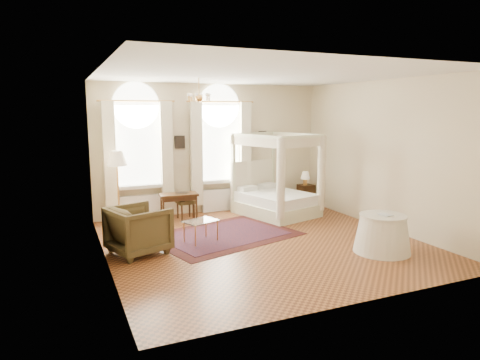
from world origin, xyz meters
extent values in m
plane|color=#97562C|center=(0.00, 0.00, 0.00)|extent=(6.00, 6.00, 0.00)
plane|color=beige|center=(0.00, 3.00, 1.65)|extent=(6.00, 0.00, 6.00)
plane|color=beige|center=(0.00, -3.00, 1.65)|extent=(6.00, 0.00, 6.00)
plane|color=beige|center=(-3.00, 0.00, 1.65)|extent=(0.00, 6.00, 6.00)
plane|color=beige|center=(3.00, 0.00, 1.65)|extent=(0.00, 6.00, 6.00)
plane|color=white|center=(0.00, 0.00, 3.30)|extent=(6.00, 6.00, 0.00)
cube|color=white|center=(-1.90, 2.97, 1.80)|extent=(1.10, 0.04, 1.90)
cylinder|color=white|center=(-1.90, 2.97, 2.75)|extent=(1.10, 0.04, 1.10)
cube|color=white|center=(-1.90, 2.88, 0.81)|extent=(1.32, 0.24, 0.08)
cube|color=#F5E7CA|center=(-2.57, 2.80, 1.55)|extent=(0.28, 0.14, 2.60)
cube|color=#F5E7CA|center=(-1.23, 2.80, 1.55)|extent=(0.28, 0.14, 2.60)
cube|color=white|center=(-1.90, 2.90, 0.30)|extent=(1.00, 0.12, 0.58)
cube|color=white|center=(0.20, 2.97, 1.80)|extent=(1.10, 0.04, 1.90)
cylinder|color=white|center=(0.20, 2.97, 2.75)|extent=(1.10, 0.04, 1.10)
cube|color=white|center=(0.20, 2.88, 0.81)|extent=(1.32, 0.24, 0.08)
cube|color=#F5E7CA|center=(-0.47, 2.80, 1.55)|extent=(0.28, 0.14, 2.60)
cube|color=#F5E7CA|center=(0.87, 2.80, 1.55)|extent=(0.28, 0.14, 2.60)
cube|color=white|center=(0.20, 2.90, 0.30)|extent=(1.00, 0.12, 0.58)
cylinder|color=#C78D42|center=(-0.90, 1.20, 3.10)|extent=(0.02, 0.02, 0.40)
sphere|color=#C78D42|center=(-0.90, 1.20, 2.88)|extent=(0.16, 0.16, 0.16)
sphere|color=beige|center=(-0.68, 1.20, 2.95)|extent=(0.07, 0.07, 0.07)
sphere|color=beige|center=(-0.79, 1.39, 2.95)|extent=(0.07, 0.07, 0.07)
sphere|color=beige|center=(-1.01, 1.39, 2.95)|extent=(0.07, 0.07, 0.07)
sphere|color=beige|center=(-1.12, 1.20, 2.95)|extent=(0.07, 0.07, 0.07)
sphere|color=beige|center=(-1.01, 1.01, 2.95)|extent=(0.07, 0.07, 0.07)
sphere|color=beige|center=(-0.79, 1.01, 2.95)|extent=(0.07, 0.07, 0.07)
cube|color=black|center=(-0.85, 2.97, 1.85)|extent=(0.26, 0.03, 0.32)
cube|color=black|center=(1.45, 2.97, 1.95)|extent=(0.22, 0.03, 0.26)
cube|color=beige|center=(1.36, 1.98, 0.16)|extent=(1.94, 2.18, 0.32)
cube|color=white|center=(1.36, 1.98, 0.44)|extent=(1.83, 2.08, 0.25)
cube|color=#F5E7CA|center=(1.12, 2.83, 0.79)|extent=(1.46, 0.47, 1.06)
cube|color=beige|center=(0.46, 2.63, 1.01)|extent=(0.10, 0.10, 2.02)
cube|color=beige|center=(1.79, 3.00, 1.01)|extent=(0.10, 0.10, 2.02)
cube|color=beige|center=(0.93, 0.95, 1.01)|extent=(0.10, 0.10, 2.02)
cube|color=beige|center=(2.27, 1.33, 1.01)|extent=(0.10, 0.10, 2.02)
cube|color=beige|center=(1.13, 2.81, 2.02)|extent=(1.46, 0.47, 0.07)
cube|color=beige|center=(1.60, 1.14, 2.02)|extent=(1.46, 0.47, 0.07)
cube|color=beige|center=(0.69, 1.79, 2.02)|extent=(0.57, 1.80, 0.07)
cube|color=beige|center=(2.03, 2.16, 2.02)|extent=(0.57, 1.80, 0.07)
cube|color=#F5E7CA|center=(1.13, 2.81, 1.90)|extent=(1.50, 0.45, 0.25)
cube|color=#F5E7CA|center=(1.60, 1.14, 1.90)|extent=(1.50, 0.45, 0.25)
cube|color=#F5E7CA|center=(0.69, 1.79, 1.90)|extent=(0.55, 1.84, 0.25)
cube|color=#F5E7CA|center=(2.03, 2.16, 1.90)|extent=(0.55, 1.84, 0.25)
cylinder|color=#F5E7CA|center=(0.93, 0.95, 1.10)|extent=(0.19, 0.19, 1.85)
cylinder|color=#F5E7CA|center=(2.27, 1.33, 1.10)|extent=(0.19, 0.19, 1.85)
cube|color=#36210E|center=(2.70, 2.70, 0.28)|extent=(0.41, 0.37, 0.57)
cylinder|color=#C78D42|center=(2.65, 2.66, 0.66)|extent=(0.11, 0.11, 0.18)
cone|color=beige|center=(2.65, 2.66, 0.84)|extent=(0.26, 0.26, 0.20)
cube|color=#36210E|center=(-1.08, 2.33, 0.64)|extent=(0.93, 0.53, 0.05)
cube|color=#36210E|center=(-1.08, 2.33, 0.56)|extent=(0.83, 0.43, 0.09)
cylinder|color=#36210E|center=(-1.46, 2.54, 0.31)|extent=(0.04, 0.04, 0.63)
cylinder|color=#36210E|center=(-0.68, 2.48, 0.31)|extent=(0.04, 0.04, 0.63)
cylinder|color=#36210E|center=(-1.49, 2.19, 0.31)|extent=(0.04, 0.04, 0.63)
cylinder|color=#36210E|center=(-0.70, 2.13, 0.31)|extent=(0.04, 0.04, 0.63)
imported|color=black|center=(-0.98, 2.34, 0.68)|extent=(0.37, 0.31, 0.02)
cube|color=#45391D|center=(-0.88, 2.45, 0.43)|extent=(0.44, 0.44, 0.08)
cylinder|color=#36210E|center=(-1.02, 2.28, 0.20)|extent=(0.04, 0.04, 0.39)
cylinder|color=#36210E|center=(-0.71, 2.30, 0.20)|extent=(0.04, 0.04, 0.39)
cylinder|color=#36210E|center=(-1.04, 2.59, 0.20)|extent=(0.04, 0.04, 0.39)
cylinder|color=#36210E|center=(-0.74, 2.61, 0.20)|extent=(0.04, 0.04, 0.39)
imported|color=#44371D|center=(-2.39, 0.31, 0.45)|extent=(1.24, 1.22, 0.90)
cube|color=white|center=(-1.12, 0.52, 0.43)|extent=(0.77, 0.66, 0.02)
cylinder|color=#C78D42|center=(-1.32, 0.25, 0.22)|extent=(0.03, 0.03, 0.43)
cylinder|color=#C78D42|center=(-0.79, 0.45, 0.22)|extent=(0.03, 0.03, 0.43)
cylinder|color=#C78D42|center=(-1.45, 0.60, 0.22)|extent=(0.03, 0.03, 0.43)
cylinder|color=#C78D42|center=(-0.92, 0.80, 0.22)|extent=(0.03, 0.03, 0.43)
cylinder|color=#C78D42|center=(-2.47, 2.33, 0.02)|extent=(0.31, 0.31, 0.03)
cylinder|color=#C78D42|center=(-2.47, 2.33, 0.76)|extent=(0.04, 0.04, 1.53)
cone|color=beige|center=(-2.47, 2.33, 1.58)|extent=(0.45, 0.45, 0.33)
cube|color=#431410|center=(-0.55, 0.78, 0.00)|extent=(3.42, 2.84, 0.01)
cube|color=black|center=(-0.55, 0.78, 0.01)|extent=(2.85, 2.27, 0.01)
cone|color=beige|center=(1.80, -1.41, 0.34)|extent=(1.05, 1.05, 0.68)
cylinder|color=beige|center=(1.80, -1.41, 0.70)|extent=(0.86, 0.86, 0.04)
imported|color=black|center=(1.71, -1.47, 0.73)|extent=(0.20, 0.25, 0.02)
camera|label=1|loc=(-3.69, -7.45, 2.62)|focal=32.00mm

